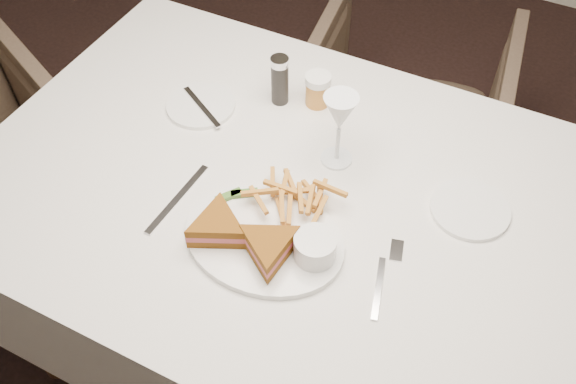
# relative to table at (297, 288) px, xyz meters

# --- Properties ---
(table) EXTENTS (1.39, 0.93, 0.75)m
(table) POSITION_rel_table_xyz_m (0.00, 0.00, 0.00)
(table) COLOR silver
(table) RESTS_ON ground
(chair_far) EXTENTS (0.71, 0.67, 0.65)m
(chair_far) POSITION_rel_table_xyz_m (-0.01, 0.82, -0.05)
(chair_far) COLOR #4F3E30
(chair_far) RESTS_ON ground
(table_setting) EXTENTS (0.81, 0.60, 0.18)m
(table_setting) POSITION_rel_table_xyz_m (-0.00, -0.05, 0.41)
(table_setting) COLOR white
(table_setting) RESTS_ON table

